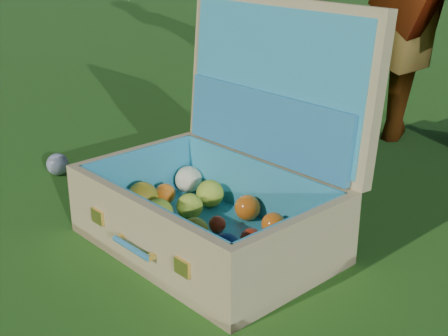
% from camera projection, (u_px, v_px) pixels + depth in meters
% --- Properties ---
extents(ground, '(60.00, 60.00, 0.00)m').
position_uv_depth(ground, '(181.00, 218.00, 1.85)').
color(ground, '#215114').
rests_on(ground, ground).
extents(stray_ball, '(0.08, 0.08, 0.08)m').
position_uv_depth(stray_ball, '(58.00, 164.00, 2.15)').
color(stray_ball, teal).
rests_on(stray_ball, ground).
extents(suitcase, '(0.77, 0.67, 0.64)m').
position_uv_depth(suitcase, '(230.00, 177.00, 1.67)').
color(suitcase, tan).
rests_on(suitcase, ground).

